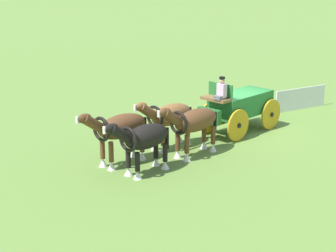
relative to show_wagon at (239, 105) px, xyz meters
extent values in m
plane|color=olive|center=(-0.15, -0.01, -1.20)|extent=(220.00, 220.00, 0.00)
cube|color=#236B2D|center=(-0.15, -0.01, 0.06)|extent=(3.01, 1.48, 0.95)
cube|color=brown|center=(1.58, 0.05, 0.57)|extent=(0.60, 1.25, 0.12)
cube|color=#236B2D|center=(1.98, 0.06, -0.07)|extent=(0.28, 1.11, 0.60)
cube|color=#236B2D|center=(1.28, 0.04, 0.91)|extent=(0.10, 1.24, 0.55)
cube|color=gold|center=(-0.15, -0.01, -0.52)|extent=(3.26, 0.27, 0.16)
cylinder|color=gold|center=(1.00, 0.82, -0.52)|extent=(1.36, 0.13, 1.36)
cylinder|color=black|center=(1.00, 0.82, -0.52)|extent=(0.21, 0.19, 0.20)
cylinder|color=gold|center=(1.06, -0.76, -0.52)|extent=(1.36, 0.13, 1.36)
cylinder|color=black|center=(1.06, -0.76, -0.52)|extent=(0.21, 0.19, 0.20)
cylinder|color=gold|center=(-1.36, 0.73, -0.52)|extent=(1.36, 0.13, 1.36)
cylinder|color=black|center=(-1.36, 0.73, -0.52)|extent=(0.21, 0.19, 0.20)
cylinder|color=gold|center=(-1.31, -0.84, -0.52)|extent=(1.36, 0.13, 1.36)
cylinder|color=black|center=(-1.31, -0.84, -0.52)|extent=(0.21, 0.19, 0.20)
cylinder|color=brown|center=(2.63, 0.09, -0.47)|extent=(2.60, 0.19, 0.10)
cube|color=slate|center=(1.69, 0.36, 0.71)|extent=(0.41, 0.33, 0.16)
cube|color=silver|center=(1.57, 0.35, 0.99)|extent=(0.25, 0.37, 0.55)
sphere|color=tan|center=(1.57, 0.35, 1.37)|extent=(0.22, 0.22, 0.22)
cylinder|color=black|center=(1.57, 0.35, 1.50)|extent=(0.24, 0.24, 0.08)
ellipsoid|color=brown|center=(3.50, 0.77, 0.19)|extent=(2.21, 0.94, 0.86)
cylinder|color=brown|center=(4.26, 1.03, -0.53)|extent=(0.18, 0.18, 0.71)
cone|color=silver|center=(4.26, 1.03, -1.04)|extent=(0.30, 0.30, 0.31)
cylinder|color=brown|center=(4.28, 0.56, -0.53)|extent=(0.18, 0.18, 0.71)
cone|color=silver|center=(4.28, 0.56, -1.04)|extent=(0.30, 0.30, 0.31)
cylinder|color=brown|center=(2.73, 0.98, -0.53)|extent=(0.18, 0.18, 0.71)
cone|color=silver|center=(2.73, 0.98, -1.04)|extent=(0.30, 0.30, 0.31)
cylinder|color=brown|center=(2.75, 0.50, -0.53)|extent=(0.18, 0.18, 0.71)
cone|color=silver|center=(2.75, 0.50, -1.04)|extent=(0.30, 0.30, 0.31)
cylinder|color=brown|center=(4.85, 0.82, 0.58)|extent=(0.96, 0.39, 0.81)
ellipsoid|color=brown|center=(5.22, 0.83, 0.84)|extent=(0.61, 0.28, 0.32)
cube|color=silver|center=(5.50, 0.84, 0.84)|extent=(0.06, 0.10, 0.24)
torus|color=black|center=(4.49, 0.80, 0.29)|extent=(0.15, 0.90, 0.90)
cylinder|color=black|center=(2.36, 0.73, -0.11)|extent=(0.14, 0.14, 0.80)
ellipsoid|color=brown|center=(3.55, -0.53, 0.16)|extent=(2.10, 0.92, 0.85)
cylinder|color=brown|center=(4.27, -0.27, -0.55)|extent=(0.18, 0.18, 0.70)
cone|color=silver|center=(4.27, -0.27, -1.05)|extent=(0.30, 0.30, 0.30)
cylinder|color=brown|center=(4.28, -0.74, -0.55)|extent=(0.18, 0.18, 0.70)
cone|color=silver|center=(4.28, -0.74, -1.05)|extent=(0.30, 0.30, 0.30)
cylinder|color=brown|center=(2.82, -0.32, -0.55)|extent=(0.18, 0.18, 0.70)
cone|color=silver|center=(2.82, -0.32, -1.05)|extent=(0.30, 0.30, 0.30)
cylinder|color=brown|center=(2.83, -0.79, -0.55)|extent=(0.18, 0.18, 0.70)
cone|color=silver|center=(2.83, -0.79, -1.05)|extent=(0.30, 0.30, 0.30)
cylinder|color=brown|center=(4.85, -0.49, 0.55)|extent=(0.96, 0.39, 0.81)
ellipsoid|color=brown|center=(5.22, -0.47, 0.81)|extent=(0.61, 0.28, 0.32)
cube|color=silver|center=(5.50, -0.46, 0.81)|extent=(0.06, 0.10, 0.24)
torus|color=black|center=(4.48, -0.50, 0.26)|extent=(0.15, 0.89, 0.89)
cylinder|color=black|center=(2.46, -0.57, -0.14)|extent=(0.14, 0.14, 0.80)
ellipsoid|color=black|center=(6.10, 0.86, 0.13)|extent=(1.96, 0.93, 0.87)
cylinder|color=black|center=(6.77, 1.12, -0.57)|extent=(0.18, 0.18, 0.67)
cone|color=silver|center=(6.77, 1.12, -1.05)|extent=(0.30, 0.30, 0.29)
cylinder|color=black|center=(6.79, 0.64, -0.57)|extent=(0.18, 0.18, 0.67)
cone|color=silver|center=(6.79, 0.64, -1.05)|extent=(0.30, 0.30, 0.29)
cylinder|color=black|center=(5.42, 1.07, -0.57)|extent=(0.18, 0.18, 0.67)
cone|color=silver|center=(5.42, 1.07, -1.05)|extent=(0.30, 0.30, 0.29)
cylinder|color=black|center=(5.43, 0.60, -0.57)|extent=(0.18, 0.18, 0.67)
cone|color=silver|center=(5.43, 0.60, -1.05)|extent=(0.30, 0.30, 0.29)
cylinder|color=black|center=(7.34, 0.90, 0.52)|extent=(0.96, 0.39, 0.81)
ellipsoid|color=black|center=(7.71, 0.92, 0.78)|extent=(0.61, 0.28, 0.32)
cube|color=silver|center=(7.99, 0.93, 0.78)|extent=(0.06, 0.10, 0.24)
torus|color=black|center=(6.97, 0.89, 0.23)|extent=(0.15, 0.90, 0.90)
cylinder|color=black|center=(5.09, 0.82, -0.17)|extent=(0.14, 0.14, 0.80)
ellipsoid|color=brown|center=(6.15, -0.44, 0.24)|extent=(2.19, 0.96, 0.88)
cylinder|color=brown|center=(6.90, -0.17, -0.51)|extent=(0.18, 0.18, 0.74)
cone|color=silver|center=(6.90, -0.17, -1.04)|extent=(0.30, 0.30, 0.32)
cylinder|color=brown|center=(6.91, -0.66, -0.51)|extent=(0.18, 0.18, 0.74)
cone|color=silver|center=(6.91, -0.66, -1.04)|extent=(0.30, 0.30, 0.32)
cylinder|color=brown|center=(5.38, -0.22, -0.51)|extent=(0.18, 0.18, 0.74)
cone|color=silver|center=(5.38, -0.22, -1.04)|extent=(0.30, 0.30, 0.32)
cylinder|color=brown|center=(5.40, -0.71, -0.51)|extent=(0.18, 0.18, 0.74)
cone|color=silver|center=(5.40, -0.71, -1.04)|extent=(0.30, 0.30, 0.32)
cylinder|color=brown|center=(7.49, -0.39, 0.63)|extent=(0.96, 0.39, 0.81)
ellipsoid|color=brown|center=(7.86, -0.38, 0.89)|extent=(0.61, 0.28, 0.32)
cube|color=silver|center=(8.14, -0.37, 0.89)|extent=(0.06, 0.10, 0.24)
torus|color=black|center=(7.12, -0.41, 0.34)|extent=(0.15, 0.92, 0.92)
cylinder|color=black|center=(5.02, -0.48, -0.06)|extent=(0.14, 0.14, 0.80)
cube|color=silver|center=(-5.28, -0.29, -0.65)|extent=(3.12, 0.82, 1.10)
camera|label=1|loc=(18.39, 14.81, 6.08)|focal=59.63mm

